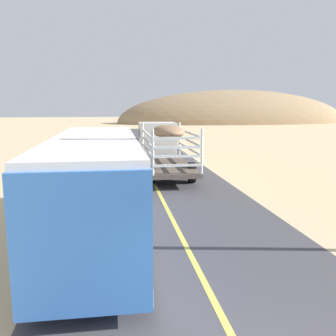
{
  "coord_description": "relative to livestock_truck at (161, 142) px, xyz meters",
  "views": [
    {
      "loc": [
        -2.04,
        -3.94,
        4.21
      ],
      "look_at": [
        0.0,
        10.24,
        1.74
      ],
      "focal_mm": 39.96,
      "sensor_mm": 36.0,
      "label": 1
    }
  ],
  "objects": [
    {
      "name": "bus",
      "position": [
        -3.58,
        -12.5,
        -0.04
      ],
      "size": [
        2.54,
        10.0,
        3.21
      ],
      "color": "#3872C6",
      "rests_on": "road_surface"
    },
    {
      "name": "distant_hill",
      "position": [
        23.66,
        57.21,
        -1.79
      ],
      "size": [
        52.15,
        18.64,
        14.52
      ],
      "primitive_type": "ellipsoid",
      "color": "#997C5A",
      "rests_on": "ground"
    },
    {
      "name": "car_far",
      "position": [
        1.01,
        19.41,
        -1.1
      ],
      "size": [
        1.8,
        4.4,
        1.46
      ],
      "color": "black",
      "rests_on": "road_surface"
    },
    {
      "name": "livestock_truck",
      "position": [
        0.0,
        0.0,
        0.0
      ],
      "size": [
        2.53,
        9.7,
        3.02
      ],
      "color": "silver",
      "rests_on": "road_surface"
    }
  ]
}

